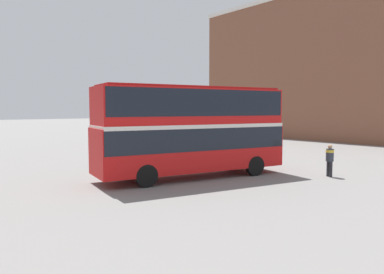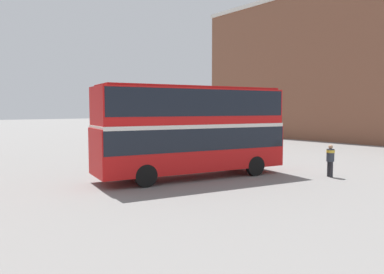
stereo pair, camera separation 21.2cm
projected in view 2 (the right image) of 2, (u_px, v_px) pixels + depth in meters
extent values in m
plane|color=gray|center=(189.00, 174.00, 20.90)|extent=(240.00, 240.00, 0.00)
cube|color=brown|center=(357.00, 67.00, 42.86)|extent=(9.41, 39.56, 16.87)
cube|color=red|center=(192.00, 148.00, 19.68)|extent=(10.50, 4.37, 2.26)
cube|color=red|center=(192.00, 108.00, 19.52)|extent=(10.33, 4.26, 1.96)
cube|color=black|center=(192.00, 138.00, 19.64)|extent=(10.40, 4.38, 1.11)
cube|color=black|center=(192.00, 103.00, 19.50)|extent=(10.19, 4.27, 1.33)
cube|color=silver|center=(192.00, 126.00, 19.59)|extent=(10.40, 4.37, 0.20)
cube|color=#A91111|center=(192.00, 88.00, 19.44)|extent=(9.85, 4.00, 0.10)
cylinder|color=black|center=(231.00, 161.00, 22.32)|extent=(1.11, 0.49, 1.07)
cylinder|color=black|center=(255.00, 166.00, 20.28)|extent=(1.11, 0.49, 1.07)
cylinder|color=black|center=(129.00, 169.00, 19.34)|extent=(1.11, 0.49, 1.07)
cylinder|color=black|center=(146.00, 176.00, 17.29)|extent=(1.11, 0.49, 1.07)
cylinder|color=#232328|center=(331.00, 170.00, 19.75)|extent=(0.16, 0.16, 0.84)
cylinder|color=#232328|center=(329.00, 169.00, 20.01)|extent=(0.16, 0.16, 0.84)
cylinder|color=#2D333D|center=(330.00, 155.00, 19.82)|extent=(0.54, 0.54, 0.66)
cylinder|color=gold|center=(331.00, 151.00, 19.81)|extent=(0.57, 0.57, 0.15)
sphere|color=tan|center=(331.00, 147.00, 19.79)|extent=(0.23, 0.23, 0.23)
cube|color=maroon|center=(214.00, 142.00, 33.43)|extent=(4.18, 2.50, 0.74)
cube|color=black|center=(213.00, 136.00, 33.27)|extent=(2.30, 1.99, 0.47)
cylinder|color=black|center=(215.00, 144.00, 34.91)|extent=(0.64, 0.33, 0.62)
cylinder|color=black|center=(230.00, 146.00, 33.82)|extent=(0.64, 0.33, 0.62)
cylinder|color=black|center=(199.00, 146.00, 33.09)|extent=(0.64, 0.33, 0.62)
cylinder|color=black|center=(213.00, 148.00, 32.00)|extent=(0.64, 0.33, 0.62)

